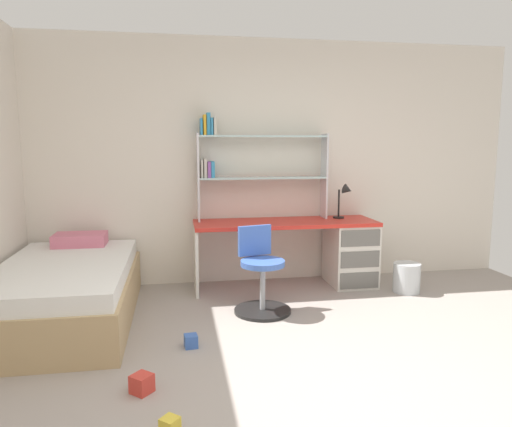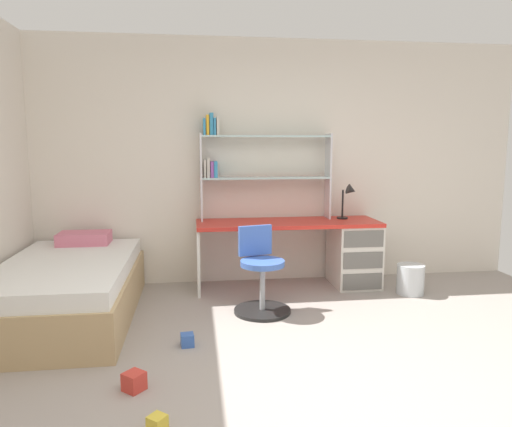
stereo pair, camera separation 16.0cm
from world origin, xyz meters
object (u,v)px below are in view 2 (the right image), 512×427
at_px(bookshelf_hutch, 250,159).
at_px(waste_bin, 410,279).
at_px(swivel_chair, 261,279).
at_px(bed_platform, 68,290).
at_px(desk, 335,249).
at_px(toy_block_red_0, 134,381).
at_px(toy_block_blue_1, 187,340).
at_px(desk_lamp, 349,196).
at_px(toy_block_yellow_2, 157,423).

height_order(bookshelf_hutch, waste_bin, bookshelf_hutch).
height_order(swivel_chair, bed_platform, swivel_chair).
xyz_separation_m(desk, swivel_chair, (-0.90, -0.71, -0.10)).
bearing_deg(waste_bin, bed_platform, -175.33).
relative_size(toy_block_red_0, toy_block_blue_1, 1.20).
distance_m(bookshelf_hutch, toy_block_blue_1, 2.15).
bearing_deg(desk_lamp, bookshelf_hutch, 174.14).
relative_size(bookshelf_hutch, toy_block_red_0, 12.14).
bearing_deg(bookshelf_hutch, desk_lamp, -5.86).
relative_size(desk, toy_block_yellow_2, 22.24).
bearing_deg(toy_block_red_0, toy_block_blue_1, 62.45).
distance_m(bookshelf_hutch, bed_platform, 2.20).
bearing_deg(desk, bed_platform, -165.73).
relative_size(swivel_chair, toy_block_blue_1, 8.04).
bearing_deg(swivel_chair, bed_platform, 178.55).
bearing_deg(toy_block_red_0, bookshelf_hutch, 65.67).
relative_size(desk, desk_lamp, 5.04).
height_order(desk, toy_block_blue_1, desk).
height_order(desk, waste_bin, desk).
distance_m(swivel_chair, waste_bin, 1.63).
height_order(bookshelf_hutch, swivel_chair, bookshelf_hutch).
xyz_separation_m(desk, toy_block_blue_1, (-1.57, -1.39, -0.36)).
relative_size(swivel_chair, bed_platform, 0.40).
bearing_deg(bed_platform, bookshelf_hutch, 26.29).
xyz_separation_m(swivel_chair, bed_platform, (-1.71, 0.04, -0.04)).
bearing_deg(waste_bin, desk, 150.22).
relative_size(waste_bin, toy_block_yellow_2, 3.51).
bearing_deg(desk, toy_block_red_0, -133.30).
bearing_deg(toy_block_blue_1, toy_block_yellow_2, -97.75).
bearing_deg(bookshelf_hutch, swivel_chair, -90.20).
height_order(waste_bin, toy_block_blue_1, waste_bin).
xyz_separation_m(bed_platform, toy_block_red_0, (0.72, -1.34, -0.20)).
bearing_deg(bed_platform, toy_block_red_0, -61.60).
distance_m(bookshelf_hutch, desk_lamp, 1.15).
relative_size(desk, toy_block_blue_1, 19.99).
relative_size(bed_platform, waste_bin, 6.41).
relative_size(desk, swivel_chair, 2.49).
bearing_deg(swivel_chair, desk, 38.06).
relative_size(desk, bed_platform, 0.99).
distance_m(swivel_chair, toy_block_blue_1, 0.98).
bearing_deg(waste_bin, toy_block_yellow_2, -139.39).
relative_size(desk_lamp, bed_platform, 0.20).
relative_size(waste_bin, toy_block_blue_1, 3.16).
height_order(bed_platform, toy_block_yellow_2, bed_platform).
bearing_deg(toy_block_blue_1, bed_platform, 145.27).
bearing_deg(toy_block_yellow_2, desk_lamp, 53.27).
distance_m(waste_bin, toy_block_yellow_2, 3.16).
distance_m(bed_platform, toy_block_red_0, 1.53).
distance_m(swivel_chair, toy_block_yellow_2, 1.94).
xyz_separation_m(desk, bed_platform, (-2.61, -0.66, -0.15)).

